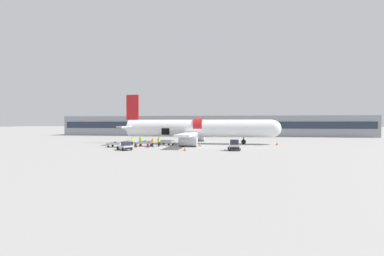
% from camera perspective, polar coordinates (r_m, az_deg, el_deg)
% --- Properties ---
extents(ground_plane, '(500.00, 500.00, 0.00)m').
position_cam_1_polar(ground_plane, '(51.77, 1.11, -3.83)').
color(ground_plane, gray).
extents(apron_marking_line, '(26.46, 2.70, 0.01)m').
position_cam_1_polar(apron_marking_line, '(46.07, 0.78, -4.44)').
color(apron_marking_line, silver).
rests_on(apron_marking_line, ground_plane).
extents(terminal_strip, '(104.14, 12.14, 6.83)m').
position_cam_1_polar(terminal_strip, '(90.81, 4.12, 0.48)').
color(terminal_strip, gray).
rests_on(terminal_strip, ground_plane).
extents(airplane, '(35.01, 27.19, 10.76)m').
position_cam_1_polar(airplane, '(55.49, 0.95, -0.21)').
color(airplane, white).
rests_on(airplane, ground_plane).
extents(baggage_tug_lead, '(2.12, 2.56, 1.80)m').
position_cam_1_polar(baggage_tug_lead, '(42.24, 9.34, -3.95)').
color(baggage_tug_lead, silver).
rests_on(baggage_tug_lead, ground_plane).
extents(baggage_tug_mid, '(3.20, 3.13, 1.41)m').
position_cam_1_polar(baggage_tug_mid, '(43.85, -14.67, -3.96)').
color(baggage_tug_mid, silver).
rests_on(baggage_tug_mid, ground_plane).
extents(baggage_cart_loading, '(3.81, 2.16, 1.12)m').
position_cam_1_polar(baggage_cart_loading, '(50.06, -10.15, -3.43)').
color(baggage_cart_loading, '#999BA0').
rests_on(baggage_cart_loading, ground_plane).
extents(baggage_cart_queued, '(4.15, 2.56, 0.98)m').
position_cam_1_polar(baggage_cart_queued, '(52.20, -5.65, -3.27)').
color(baggage_cart_queued, '#999BA0').
rests_on(baggage_cart_queued, ground_plane).
extents(baggage_cart_empty, '(3.69, 2.09, 1.03)m').
position_cam_1_polar(baggage_cart_empty, '(49.62, -16.67, -3.55)').
color(baggage_cart_empty, '#B7BABF').
rests_on(baggage_cart_empty, ground_plane).
extents(ground_crew_loader_a, '(0.57, 0.47, 1.63)m').
position_cam_1_polar(ground_crew_loader_a, '(47.98, -8.75, -3.21)').
color(ground_crew_loader_a, '#1E2338').
rests_on(ground_crew_loader_a, ground_plane).
extents(ground_crew_loader_b, '(0.58, 0.57, 1.81)m').
position_cam_1_polar(ground_crew_loader_b, '(48.87, -7.40, -3.01)').
color(ground_crew_loader_b, '#1E2338').
rests_on(ground_crew_loader_b, ground_plane).
extents(ground_crew_driver, '(0.63, 0.49, 1.80)m').
position_cam_1_polar(ground_crew_driver, '(52.36, -11.42, -2.76)').
color(ground_crew_driver, black).
rests_on(ground_crew_driver, ground_plane).
extents(ground_crew_supervisor, '(0.41, 0.57, 1.62)m').
position_cam_1_polar(ground_crew_supervisor, '(52.84, -13.17, -2.83)').
color(ground_crew_supervisor, '#1E2338').
rests_on(ground_crew_supervisor, ground_plane).
extents(suitcase_on_tarmac_upright, '(0.43, 0.37, 0.71)m').
position_cam_1_polar(suitcase_on_tarmac_upright, '(48.14, -12.40, -3.87)').
color(suitcase_on_tarmac_upright, '#4C1E1E').
rests_on(suitcase_on_tarmac_upright, ground_plane).
extents(suitcase_on_tarmac_spare, '(0.47, 0.40, 0.72)m').
position_cam_1_polar(suitcase_on_tarmac_spare, '(47.54, -9.80, -3.92)').
color(suitcase_on_tarmac_spare, '#721951').
rests_on(suitcase_on_tarmac_spare, ground_plane).
extents(safety_cone_nose, '(0.59, 0.59, 0.72)m').
position_cam_1_polar(safety_cone_nose, '(54.92, 18.39, -3.25)').
color(safety_cone_nose, black).
rests_on(safety_cone_nose, ground_plane).
extents(safety_cone_engine_left, '(0.53, 0.53, 0.69)m').
position_cam_1_polar(safety_cone_engine_left, '(41.82, -1.62, -4.58)').
color(safety_cone_engine_left, black).
rests_on(safety_cone_engine_left, ground_plane).
extents(safety_cone_wingtip, '(0.50, 0.50, 0.70)m').
position_cam_1_polar(safety_cone_wingtip, '(49.23, 1.79, -3.70)').
color(safety_cone_wingtip, black).
rests_on(safety_cone_wingtip, ground_plane).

